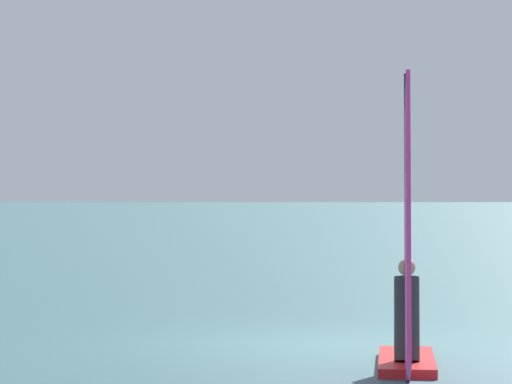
% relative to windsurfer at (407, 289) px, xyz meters
% --- Properties ---
extents(ground_plane, '(4000.00, 4000.00, 0.00)m').
position_rel_windsurfer_xyz_m(ground_plane, '(0.51, 3.30, -1.05)').
color(ground_plane, '#386066').
extents(windsurfer, '(2.45, 3.37, 3.92)m').
position_rel_windsurfer_xyz_m(windsurfer, '(0.00, 0.00, 0.00)').
color(windsurfer, red).
rests_on(windsurfer, ground_plane).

